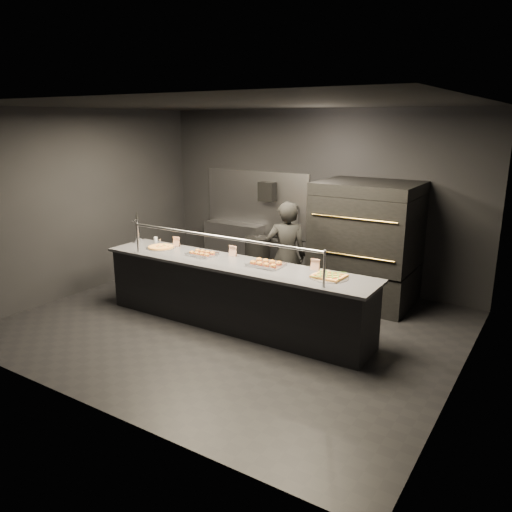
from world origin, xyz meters
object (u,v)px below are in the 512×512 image
prep_shelf (234,246)px  slider_tray_b (266,264)px  beer_tap (138,233)px  trash_bin (257,258)px  service_counter (234,294)px  round_pizza (161,247)px  fire_extinguisher (294,221)px  worker (286,256)px  towel_dispenser (267,192)px  slider_tray_a (202,254)px  square_pizza (329,276)px  pizza_oven (366,243)px

prep_shelf → slider_tray_b: bearing=-47.0°
beer_tap → trash_bin: size_ratio=0.68×
service_counter → beer_tap: beer_tap is taller
round_pizza → prep_shelf: bearing=95.3°
fire_extinguisher → beer_tap: 2.77m
beer_tap → slider_tray_b: beer_tap is taller
worker → round_pizza: bearing=-4.0°
prep_shelf → worker: worker is taller
prep_shelf → service_counter: bearing=-55.4°
round_pizza → worker: worker is taller
towel_dispenser → slider_tray_a: (0.30, -2.32, -0.61)m
prep_shelf → square_pizza: size_ratio=2.52×
round_pizza → service_counter: bearing=-2.6°
slider_tray_b → beer_tap: bearing=179.0°
slider_tray_a → square_pizza: slider_tray_a is taller
slider_tray_a → worker: (0.90, 0.89, -0.11)m
slider_tray_a → prep_shelf: bearing=114.0°
beer_tap → towel_dispenser: bearing=64.9°
towel_dispenser → worker: 1.99m
trash_bin → towel_dispenser: bearing=90.0°
towel_dispenser → fire_extinguisher: (0.55, 0.01, -0.49)m
round_pizza → trash_bin: size_ratio=0.58×
slider_tray_b → worker: bearing=101.0°
prep_shelf → fire_extinguisher: size_ratio=2.38×
beer_tap → slider_tray_a: 1.36m
round_pizza → slider_tray_b: bearing=1.3°
square_pizza → fire_extinguisher: bearing=127.0°
towel_dispenser → slider_tray_a: towel_dispenser is taller
slider_tray_b → pizza_oven: bearing=67.7°
slider_tray_a → towel_dispenser: bearing=97.4°
pizza_oven → slider_tray_b: size_ratio=3.92×
square_pizza → beer_tap: bearing=178.8°
service_counter → worker: worker is taller
pizza_oven → square_pizza: pizza_oven is taller
trash_bin → pizza_oven: bearing=-4.1°
service_counter → prep_shelf: service_counter is taller
prep_shelf → towel_dispenser: size_ratio=3.43×
pizza_oven → round_pizza: pizza_oven is taller
service_counter → round_pizza: 1.47m
slider_tray_a → slider_tray_b: slider_tray_b is taller
beer_tap → fire_extinguisher: bearing=54.6°
towel_dispenser → trash_bin: 1.22m
pizza_oven → trash_bin: (-2.10, 0.15, -0.59)m
beer_tap → worker: bearing=20.1°
service_counter → towel_dispenser: (-0.90, 2.39, 1.09)m
round_pizza → square_pizza: bearing=0.3°
service_counter → trash_bin: size_ratio=5.40×
pizza_oven → fire_extinguisher: 1.63m
slider_tray_b → slider_tray_a: bearing=-178.4°
pizza_oven → worker: (-0.90, -0.93, -0.13)m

